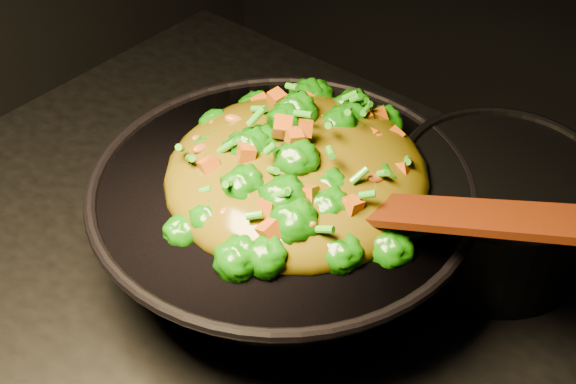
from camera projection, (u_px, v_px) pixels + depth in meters
The scene contains 4 objects.
wok at pixel (282, 225), 0.90m from camera, with size 0.41×0.41×0.11m, color black, non-canonical shape.
stir_fry at pixel (297, 143), 0.84m from camera, with size 0.29×0.29×0.10m, color #135D06, non-canonical shape.
spatula at pixel (436, 214), 0.75m from camera, with size 0.31×0.05×0.01m, color #371906.
back_pot at pixel (496, 209), 0.91m from camera, with size 0.22×0.22×0.13m, color black.
Camera 1 is at (0.32, -0.42, 1.57)m, focal length 50.00 mm.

